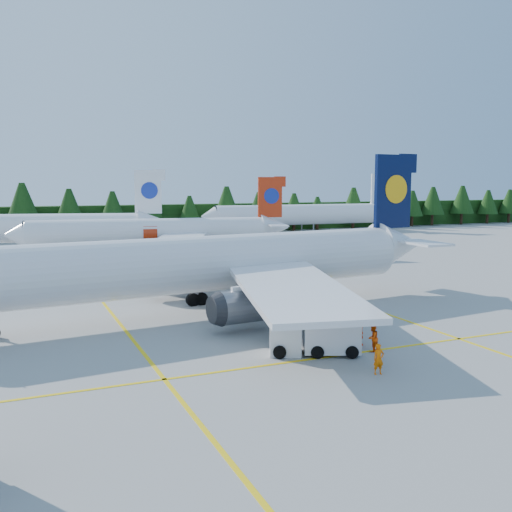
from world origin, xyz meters
name	(u,v)px	position (x,y,z in m)	size (l,w,h in m)	color
ground	(334,327)	(0.00, 0.00, 0.00)	(320.00, 320.00, 0.00)	gray
taxi_stripe_a	(96,293)	(-14.00, 20.00, 0.01)	(0.25, 120.00, 0.01)	yellow
taxi_stripe_b	(286,279)	(6.00, 20.00, 0.01)	(0.25, 120.00, 0.01)	yellow
taxi_stripe_cross	(384,349)	(0.00, -6.00, 0.01)	(80.00, 0.25, 0.01)	yellow
treeline_hedge	(123,220)	(0.00, 82.00, 3.00)	(220.00, 4.00, 6.00)	black
airliner_navy	(183,266)	(-8.92, 7.78, 3.90)	(44.57, 36.51, 12.97)	silver
airliner_red	(145,233)	(-3.68, 45.43, 3.39)	(38.60, 31.55, 11.27)	silver
airliner_far_left	(5,228)	(-21.85, 56.12, 3.86)	(41.70, 13.12, 12.32)	silver
airliner_far_right	(293,214)	(33.48, 72.04, 3.92)	(42.95, 5.58, 12.49)	silver
service_truck	(315,333)	(-4.46, -5.09, 1.29)	(5.72, 3.94, 2.60)	white
crew_a	(379,359)	(-3.14, -9.77, 0.85)	(0.62, 0.41, 1.69)	#FF6705
crew_b	(373,338)	(-0.98, -6.13, 0.86)	(0.84, 0.65, 1.73)	#FC4405
crew_c	(362,332)	(-0.78, -4.64, 0.88)	(0.73, 0.49, 1.76)	#F03905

